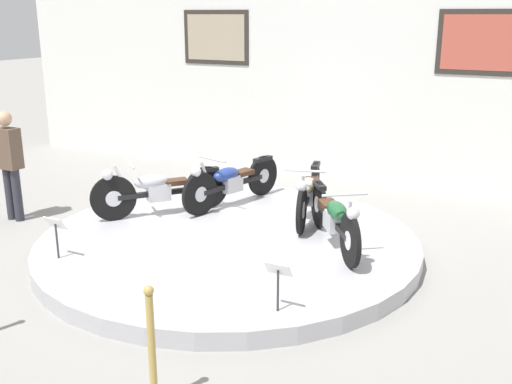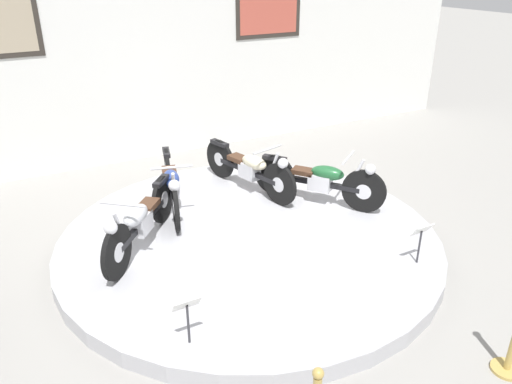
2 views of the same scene
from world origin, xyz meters
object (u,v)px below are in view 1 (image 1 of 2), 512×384
object	(u,v)px
stanchion_post_right_of_entry	(153,366)
visitor_standing	(9,160)
motorcycle_green	(334,217)
motorcycle_cream	(309,192)
motorcycle_blue	(231,181)
info_placard_front_centre	(278,276)
motorcycle_silver	(158,189)
info_placard_front_left	(56,229)

from	to	relation	value
stanchion_post_right_of_entry	visitor_standing	bearing A→B (deg)	149.47
motorcycle_green	stanchion_post_right_of_entry	bearing A→B (deg)	-94.07
motorcycle_cream	stanchion_post_right_of_entry	size ratio (longest dim) A/B	1.88
motorcycle_blue	info_placard_front_centre	world-z (taller)	motorcycle_blue
motorcycle_cream	info_placard_front_centre	world-z (taller)	motorcycle_cream
info_placard_front_centre	stanchion_post_right_of_entry	bearing A→B (deg)	-102.94
motorcycle_blue	stanchion_post_right_of_entry	size ratio (longest dim) A/B	1.88
motorcycle_blue	stanchion_post_right_of_entry	world-z (taller)	stanchion_post_right_of_entry
motorcycle_cream	visitor_standing	bearing A→B (deg)	-158.99
motorcycle_silver	motorcycle_cream	xyz separation A→B (m)	(1.94, 0.85, -0.00)
motorcycle_silver	motorcycle_blue	distance (m)	1.10
stanchion_post_right_of_entry	info_placard_front_centre	bearing A→B (deg)	77.06
motorcycle_green	info_placard_front_centre	world-z (taller)	motorcycle_green
motorcycle_blue	visitor_standing	world-z (taller)	visitor_standing
info_placard_front_centre	motorcycle_cream	bearing A→B (deg)	106.55
info_placard_front_centre	visitor_standing	world-z (taller)	visitor_standing
motorcycle_blue	stanchion_post_right_of_entry	bearing A→B (deg)	-68.08
visitor_standing	stanchion_post_right_of_entry	size ratio (longest dim) A/B	1.59
motorcycle_green	stanchion_post_right_of_entry	size ratio (longest dim) A/B	1.58
visitor_standing	info_placard_front_centre	bearing A→B (deg)	-13.23
motorcycle_cream	stanchion_post_right_of_entry	bearing A→B (deg)	-83.86
motorcycle_silver	motorcycle_cream	size ratio (longest dim) A/B	0.81
motorcycle_silver	visitor_standing	world-z (taller)	visitor_standing
motorcycle_silver	info_placard_front_left	world-z (taller)	motorcycle_silver
motorcycle_blue	visitor_standing	size ratio (longest dim) A/B	1.19
motorcycle_green	visitor_standing	size ratio (longest dim) A/B	1.00
motorcycle_silver	motorcycle_blue	xyz separation A→B (m)	(0.69, 0.85, -0.00)
motorcycle_cream	motorcycle_green	distance (m)	1.10
motorcycle_blue	motorcycle_cream	distance (m)	1.24
motorcycle_silver	visitor_standing	bearing A→B (deg)	-161.64
motorcycle_blue	motorcycle_green	size ratio (longest dim) A/B	1.19
motorcycle_cream	motorcycle_green	bearing A→B (deg)	-51.03
info_placard_front_centre	visitor_standing	distance (m)	5.00
stanchion_post_right_of_entry	motorcycle_green	bearing A→B (deg)	85.93
motorcycle_green	visitor_standing	distance (m)	4.81
motorcycle_silver	info_placard_front_left	xyz separation A→B (m)	(-0.11, -1.85, -0.02)
motorcycle_green	info_placard_front_left	bearing A→B (deg)	-146.06
visitor_standing	stanchion_post_right_of_entry	xyz separation A→B (m)	(4.51, -2.66, -0.57)
info_placard_front_left	stanchion_post_right_of_entry	size ratio (longest dim) A/B	0.50
info_placard_front_centre	info_placard_front_left	bearing A→B (deg)	180.00
motorcycle_silver	visitor_standing	distance (m)	2.26
motorcycle_green	info_placard_front_centre	xyz separation A→B (m)	(0.11, -1.84, -0.01)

